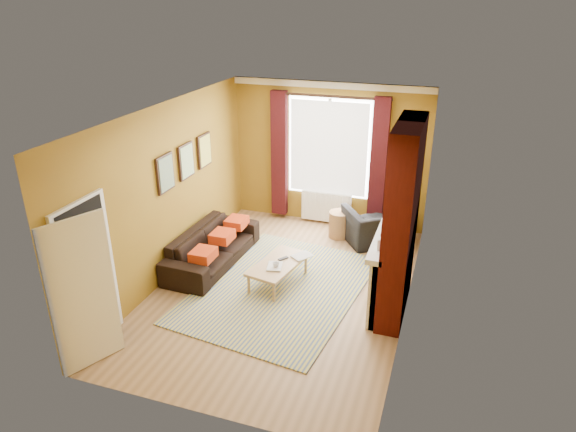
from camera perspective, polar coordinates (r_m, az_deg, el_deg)
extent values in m
plane|color=brown|center=(8.18, -0.56, -8.07)|extent=(5.50, 5.50, 0.00)
cube|color=olive|center=(10.02, 4.59, 6.77)|extent=(3.80, 0.02, 2.80)
cube|color=olive|center=(5.31, -10.51, -9.91)|extent=(3.80, 0.02, 2.80)
cube|color=olive|center=(7.19, 13.86, -0.87)|extent=(0.02, 5.50, 2.80)
cube|color=olive|center=(8.31, -13.09, 2.60)|extent=(0.02, 5.50, 2.80)
cube|color=white|center=(7.11, -0.65, 11.48)|extent=(3.80, 5.50, 0.01)
cube|color=#420E09|center=(7.20, 12.48, -0.69)|extent=(0.35, 1.40, 2.80)
cube|color=white|center=(7.60, 10.45, -6.35)|extent=(0.12, 1.30, 1.10)
cube|color=white|center=(7.36, 10.37, -2.72)|extent=(0.22, 1.40, 0.08)
cube|color=white|center=(7.12, 9.54, -8.77)|extent=(0.16, 0.14, 1.04)
cube|color=white|center=(8.12, 10.94, -4.55)|extent=(0.16, 0.14, 1.04)
cube|color=black|center=(7.65, 10.62, -7.03)|extent=(0.06, 0.80, 0.90)
cube|color=black|center=(7.87, 10.25, -9.64)|extent=(0.20, 1.00, 0.06)
cube|color=white|center=(6.99, 10.07, -3.06)|extent=(0.03, 0.12, 0.16)
cube|color=black|center=(7.22, 10.39, -2.28)|extent=(0.03, 0.10, 0.14)
cylinder|color=black|center=(7.45, 10.68, -1.55)|extent=(0.10, 0.10, 0.12)
cube|color=black|center=(7.05, 11.27, 2.84)|extent=(0.03, 0.60, 0.75)
cube|color=#AB6639|center=(7.05, 11.11, 2.86)|extent=(0.01, 0.52, 0.66)
cube|color=white|center=(9.68, 4.79, 14.31)|extent=(3.80, 0.08, 0.12)
cube|color=white|center=(9.95, 4.57, 7.55)|extent=(1.60, 0.04, 1.90)
cube|color=white|center=(9.91, 4.51, 7.49)|extent=(1.50, 0.02, 1.80)
cube|color=white|center=(9.93, 4.54, 7.52)|extent=(0.06, 0.04, 1.90)
cube|color=#3B0D11|center=(10.20, -0.97, 6.85)|extent=(0.30, 0.16, 2.50)
cube|color=#3B0D11|center=(9.75, 10.02, 5.68)|extent=(0.30, 0.16, 2.50)
cylinder|color=black|center=(9.64, 4.63, 13.13)|extent=(2.30, 0.05, 0.05)
cube|color=white|center=(10.29, 4.26, 1.02)|extent=(1.00, 0.10, 0.60)
cube|color=white|center=(10.34, 1.76, 1.20)|extent=(0.04, 0.03, 0.56)
cube|color=white|center=(10.31, 2.35, 1.13)|extent=(0.04, 0.03, 0.56)
cube|color=white|center=(10.29, 2.94, 1.05)|extent=(0.04, 0.03, 0.56)
cube|color=white|center=(10.26, 3.53, 0.98)|extent=(0.04, 0.03, 0.56)
cube|color=white|center=(10.23, 4.12, 0.90)|extent=(0.04, 0.03, 0.56)
cube|color=white|center=(10.21, 4.72, 0.82)|extent=(0.04, 0.03, 0.56)
cube|color=white|center=(10.19, 5.32, 0.75)|extent=(0.04, 0.03, 0.56)
cube|color=white|center=(10.17, 5.92, 0.67)|extent=(0.04, 0.03, 0.56)
cube|color=white|center=(10.14, 6.52, 0.59)|extent=(0.04, 0.03, 0.56)
cube|color=black|center=(8.10, -13.49, 4.64)|extent=(0.04, 0.44, 0.58)
cube|color=#B7D031|center=(8.09, -13.34, 4.62)|extent=(0.01, 0.38, 0.52)
cube|color=black|center=(8.63, -11.27, 6.01)|extent=(0.04, 0.44, 0.58)
cube|color=green|center=(8.62, -11.13, 5.99)|extent=(0.01, 0.38, 0.52)
cube|color=black|center=(9.17, -9.30, 7.21)|extent=(0.04, 0.44, 0.58)
cube|color=gold|center=(9.16, -9.16, 7.20)|extent=(0.01, 0.38, 0.52)
cube|color=white|center=(6.98, -21.23, -6.37)|extent=(0.05, 0.94, 2.06)
cube|color=black|center=(6.96, -21.10, -6.40)|extent=(0.02, 0.80, 1.98)
cube|color=white|center=(6.63, -21.82, -8.12)|extent=(0.37, 0.74, 1.98)
imported|color=#3E7031|center=(7.69, 11.07, -0.14)|extent=(0.14, 0.10, 0.27)
cube|color=#B3300E|center=(8.24, -9.40, -4.25)|extent=(0.34, 0.40, 0.16)
cube|color=#B3300E|center=(8.80, -7.32, -2.24)|extent=(0.34, 0.40, 0.16)
cube|color=#B3300E|center=(9.29, -5.74, -0.71)|extent=(0.34, 0.40, 0.16)
cube|color=#334F8D|center=(8.17, -0.92, -8.02)|extent=(2.75, 3.53, 0.02)
imported|color=black|center=(8.86, -8.41, -3.40)|extent=(0.92, 2.15, 0.62)
imported|color=black|center=(9.59, 9.68, -1.10)|extent=(1.37, 1.34, 0.68)
cube|color=tan|center=(8.14, -1.09, -5.35)|extent=(0.77, 1.22, 0.05)
cylinder|color=tan|center=(7.97, -4.38, -7.67)|extent=(0.06, 0.06, 0.33)
cylinder|color=tan|center=(7.76, -1.57, -8.55)|extent=(0.06, 0.06, 0.33)
cylinder|color=tan|center=(8.72, -0.65, -4.66)|extent=(0.06, 0.06, 0.33)
cylinder|color=tan|center=(8.52, 1.99, -5.38)|extent=(0.06, 0.06, 0.33)
cylinder|color=olive|center=(9.78, 5.73, -0.92)|extent=(0.44, 0.44, 0.51)
cylinder|color=black|center=(9.83, 12.39, -2.76)|extent=(0.29, 0.29, 0.03)
cylinder|color=black|center=(9.51, 12.80, 1.53)|extent=(0.03, 0.03, 1.56)
cone|color=beige|center=(9.25, 13.24, 6.06)|extent=(0.29, 0.29, 0.19)
imported|color=#999999|center=(8.01, -2.31, -5.58)|extent=(0.29, 0.35, 0.03)
imported|color=#999999|center=(8.38, 1.09, -4.17)|extent=(0.38, 0.40, 0.02)
imported|color=#999999|center=(7.95, -1.34, -5.52)|extent=(0.11, 0.11, 0.10)
cube|color=#28282A|center=(8.22, -0.54, -4.75)|extent=(0.15, 0.18, 0.02)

